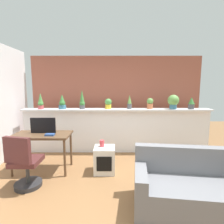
# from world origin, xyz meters

# --- Properties ---
(ground_plane) EXTENTS (12.00, 12.00, 0.00)m
(ground_plane) POSITION_xyz_m (0.00, 0.00, 0.00)
(ground_plane) COLOR brown
(divider_wall) EXTENTS (4.67, 0.16, 1.08)m
(divider_wall) POSITION_xyz_m (0.00, 2.00, 0.54)
(divider_wall) COLOR white
(divider_wall) RESTS_ON ground
(plant_shelf) EXTENTS (4.67, 0.33, 0.04)m
(plant_shelf) POSITION_xyz_m (0.00, 1.96, 1.10)
(plant_shelf) COLOR white
(plant_shelf) RESTS_ON divider_wall
(brick_wall_behind) EXTENTS (4.67, 0.10, 2.50)m
(brick_wall_behind) POSITION_xyz_m (0.00, 2.60, 1.25)
(brick_wall_behind) COLOR #9E5442
(brick_wall_behind) RESTS_ON ground
(potted_plant_0) EXTENTS (0.13, 0.13, 0.40)m
(potted_plant_0) POSITION_xyz_m (-1.88, 1.93, 1.30)
(potted_plant_0) COLOR #B7474C
(potted_plant_0) RESTS_ON plant_shelf
(potted_plant_1) EXTENTS (0.18, 0.18, 0.36)m
(potted_plant_1) POSITION_xyz_m (-1.35, 1.96, 1.27)
(potted_plant_1) COLOR #386B84
(potted_plant_1) RESTS_ON plant_shelf
(potted_plant_2) EXTENTS (0.13, 0.13, 0.47)m
(potted_plant_2) POSITION_xyz_m (-0.85, 1.95, 1.32)
(potted_plant_2) COLOR #4C4C51
(potted_plant_2) RESTS_ON plant_shelf
(potted_plant_3) EXTENTS (0.17, 0.17, 0.25)m
(potted_plant_3) POSITION_xyz_m (-0.21, 1.97, 1.25)
(potted_plant_3) COLOR gold
(potted_plant_3) RESTS_ON plant_shelf
(potted_plant_4) EXTENTS (0.11, 0.11, 0.35)m
(potted_plant_4) POSITION_xyz_m (0.32, 1.97, 1.28)
(potted_plant_4) COLOR #4C4C51
(potted_plant_4) RESTS_ON plant_shelf
(potted_plant_5) EXTENTS (0.16, 0.16, 0.27)m
(potted_plant_5) POSITION_xyz_m (0.83, 1.98, 1.26)
(potted_plant_5) COLOR #C66B42
(potted_plant_5) RESTS_ON plant_shelf
(potted_plant_6) EXTENTS (0.27, 0.27, 0.35)m
(potted_plant_6) POSITION_xyz_m (1.40, 1.94, 1.31)
(potted_plant_6) COLOR #386B84
(potted_plant_6) RESTS_ON plant_shelf
(potted_plant_7) EXTENTS (0.15, 0.15, 0.29)m
(potted_plant_7) POSITION_xyz_m (1.84, 1.93, 1.27)
(potted_plant_7) COLOR #4C4C51
(potted_plant_7) RESTS_ON plant_shelf
(desk) EXTENTS (1.10, 0.60, 0.75)m
(desk) POSITION_xyz_m (-1.49, 0.95, 0.67)
(desk) COLOR brown
(desk) RESTS_ON ground
(tv_monitor) EXTENTS (0.49, 0.04, 0.31)m
(tv_monitor) POSITION_xyz_m (-1.49, 1.03, 0.90)
(tv_monitor) COLOR black
(tv_monitor) RESTS_ON desk
(office_chair) EXTENTS (0.48, 0.49, 0.91)m
(office_chair) POSITION_xyz_m (-1.54, 0.31, 0.39)
(office_chair) COLOR #262628
(office_chair) RESTS_ON ground
(side_cube_shelf) EXTENTS (0.40, 0.41, 0.50)m
(side_cube_shelf) POSITION_xyz_m (-0.26, 0.89, 0.25)
(side_cube_shelf) COLOR silver
(side_cube_shelf) RESTS_ON ground
(vase_on_shelf) EXTENTS (0.09, 0.09, 0.13)m
(vase_on_shelf) POSITION_xyz_m (-0.31, 0.94, 0.56)
(vase_on_shelf) COLOR #CC3D47
(vase_on_shelf) RESTS_ON side_cube_shelf
(book_on_desk) EXTENTS (0.17, 0.10, 0.04)m
(book_on_desk) POSITION_xyz_m (-1.29, 0.84, 0.77)
(book_on_desk) COLOR #2D4C8C
(book_on_desk) RESTS_ON desk
(couch) EXTENTS (1.65, 0.96, 0.80)m
(couch) POSITION_xyz_m (0.98, -0.17, 0.28)
(couch) COLOR slate
(couch) RESTS_ON ground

